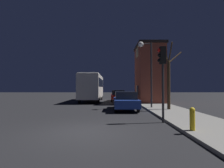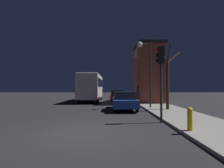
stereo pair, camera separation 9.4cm
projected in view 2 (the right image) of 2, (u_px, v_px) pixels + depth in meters
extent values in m
plane|color=black|center=(83.00, 132.00, 7.16)|extent=(120.00, 120.00, 0.00)
cube|color=slate|center=(218.00, 130.00, 7.13)|extent=(3.15, 60.00, 0.13)
cube|color=brown|center=(149.00, 75.00, 20.76)|extent=(2.85, 4.59, 6.47)
cube|color=black|center=(149.00, 46.00, 20.83)|extent=(3.09, 4.83, 0.30)
cube|color=black|center=(138.00, 90.00, 20.23)|extent=(0.03, 0.70, 1.10)
cube|color=#E5C67F|center=(137.00, 90.00, 21.23)|extent=(0.03, 0.70, 1.10)
cube|color=#E5C67F|center=(138.00, 52.00, 20.32)|extent=(0.03, 0.70, 1.10)
cube|color=#E5C67F|center=(136.00, 53.00, 21.32)|extent=(0.03, 0.70, 1.10)
cylinder|color=#28282B|center=(151.00, 75.00, 14.95)|extent=(0.14, 0.14, 5.56)
cylinder|color=#28282B|center=(146.00, 44.00, 15.01)|extent=(0.90, 0.09, 0.09)
sphere|color=white|center=(140.00, 44.00, 15.01)|extent=(0.46, 0.46, 0.46)
cylinder|color=#28282B|center=(162.00, 93.00, 9.04)|extent=(0.12, 0.12, 3.05)
cube|color=black|center=(162.00, 55.00, 9.08)|extent=(0.30, 0.24, 0.90)
sphere|color=red|center=(158.00, 50.00, 9.09)|extent=(0.20, 0.20, 0.20)
sphere|color=black|center=(158.00, 55.00, 9.08)|extent=(0.20, 0.20, 0.20)
sphere|color=black|center=(158.00, 60.00, 9.07)|extent=(0.20, 0.20, 0.20)
cylinder|color=#382819|center=(168.00, 86.00, 13.63)|extent=(0.25, 0.25, 3.62)
cylinder|color=#382819|center=(167.00, 60.00, 14.03)|extent=(0.14, 0.78, 0.68)
cylinder|color=#382819|center=(166.00, 57.00, 13.27)|extent=(0.62, 0.92, 0.87)
cylinder|color=#382819|center=(175.00, 57.00, 14.02)|extent=(1.37, 0.81, 1.07)
cylinder|color=#382819|center=(170.00, 53.00, 13.32)|extent=(0.15, 0.82, 1.51)
cube|color=beige|center=(92.00, 87.00, 23.22)|extent=(2.41, 9.12, 2.89)
cube|color=black|center=(92.00, 83.00, 23.23)|extent=(2.43, 8.39, 1.04)
cube|color=#B2B2B2|center=(92.00, 76.00, 23.25)|extent=(2.29, 8.66, 0.12)
cylinder|color=black|center=(102.00, 97.00, 26.14)|extent=(0.18, 0.96, 0.96)
cylinder|color=black|center=(87.00, 97.00, 26.15)|extent=(0.18, 0.96, 0.96)
cylinder|color=black|center=(99.00, 99.00, 20.22)|extent=(0.18, 0.96, 0.96)
cylinder|color=black|center=(79.00, 99.00, 20.23)|extent=(0.18, 0.96, 0.96)
cube|color=navy|center=(125.00, 102.00, 14.31)|extent=(1.85, 4.69, 0.60)
cube|color=black|center=(125.00, 95.00, 14.09)|extent=(1.62, 2.44, 0.57)
cylinder|color=black|center=(133.00, 104.00, 15.82)|extent=(0.18, 0.62, 0.62)
cylinder|color=black|center=(115.00, 104.00, 15.83)|extent=(0.18, 0.62, 0.62)
cylinder|color=black|center=(138.00, 108.00, 12.77)|extent=(0.18, 0.62, 0.62)
cylinder|color=black|center=(115.00, 108.00, 12.78)|extent=(0.18, 0.62, 0.62)
cube|color=#B21E19|center=(118.00, 97.00, 23.36)|extent=(1.82, 4.54, 0.56)
cube|color=black|center=(118.00, 92.00, 23.15)|extent=(1.60, 2.36, 0.59)
cylinder|color=black|center=(123.00, 98.00, 24.83)|extent=(0.18, 0.67, 0.67)
cylinder|color=black|center=(112.00, 98.00, 24.84)|extent=(0.18, 0.67, 0.67)
cylinder|color=black|center=(125.00, 99.00, 21.88)|extent=(0.18, 0.67, 0.67)
cylinder|color=black|center=(112.00, 99.00, 21.89)|extent=(0.18, 0.67, 0.67)
cylinder|color=gold|center=(191.00, 121.00, 6.84)|extent=(0.20, 0.20, 0.75)
sphere|color=gold|center=(191.00, 110.00, 6.85)|extent=(0.21, 0.21, 0.21)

